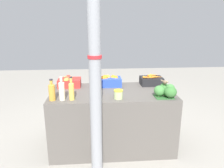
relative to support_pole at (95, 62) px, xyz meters
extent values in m
plane|color=gray|center=(0.21, 0.69, -1.30)|extent=(10.00, 10.00, 0.00)
cube|color=#56514C|center=(0.21, 0.69, -0.91)|extent=(1.58, 0.83, 0.78)
cylinder|color=gray|center=(0.00, 0.00, 0.00)|extent=(0.12, 0.12, 2.61)
cylinder|color=red|center=(0.00, 0.00, 0.05)|extent=(0.13, 0.13, 0.03)
cube|color=red|center=(-0.36, 0.96, -0.47)|extent=(0.31, 0.23, 0.11)
sphere|color=#9EBC42|center=(-0.42, 1.01, -0.42)|extent=(0.06, 0.06, 0.06)
sphere|color=#9EBC42|center=(-0.39, 0.88, -0.41)|extent=(0.07, 0.07, 0.07)
sphere|color=#BC562D|center=(-0.40, 0.96, -0.41)|extent=(0.08, 0.08, 0.08)
sphere|color=red|center=(-0.37, 0.98, -0.41)|extent=(0.08, 0.08, 0.08)
sphere|color=red|center=(-0.38, 1.03, -0.41)|extent=(0.08, 0.08, 0.08)
sphere|color=#BC562D|center=(-0.40, 0.91, -0.42)|extent=(0.06, 0.06, 0.06)
sphere|color=red|center=(-0.42, 0.93, -0.42)|extent=(0.08, 0.08, 0.08)
sphere|color=#BC562D|center=(-0.38, 0.94, -0.42)|extent=(0.07, 0.07, 0.07)
sphere|color=#BC562D|center=(-0.34, 0.98, -0.42)|extent=(0.07, 0.07, 0.07)
cube|color=#2847B7|center=(0.21, 0.96, -0.47)|extent=(0.31, 0.23, 0.11)
sphere|color=orange|center=(0.14, 0.97, -0.41)|extent=(0.08, 0.08, 0.08)
sphere|color=orange|center=(0.18, 1.01, -0.42)|extent=(0.08, 0.08, 0.08)
sphere|color=orange|center=(0.26, 1.00, -0.42)|extent=(0.08, 0.08, 0.08)
sphere|color=orange|center=(0.14, 1.00, -0.42)|extent=(0.07, 0.07, 0.07)
sphere|color=orange|center=(0.10, 0.95, -0.41)|extent=(0.08, 0.08, 0.08)
sphere|color=orange|center=(0.29, 0.98, -0.43)|extent=(0.08, 0.08, 0.08)
cube|color=black|center=(0.80, 0.96, -0.47)|extent=(0.31, 0.23, 0.11)
cone|color=orange|center=(0.83, 0.94, -0.40)|extent=(0.13, 0.04, 0.02)
cone|color=orange|center=(0.74, 0.88, -0.39)|extent=(0.16, 0.08, 0.03)
cone|color=orange|center=(0.87, 1.03, -0.40)|extent=(0.14, 0.06, 0.02)
cone|color=orange|center=(0.74, 0.93, -0.40)|extent=(0.13, 0.06, 0.03)
cone|color=orange|center=(0.82, 0.98, -0.39)|extent=(0.16, 0.05, 0.02)
cone|color=orange|center=(0.87, 0.90, -0.39)|extent=(0.15, 0.04, 0.03)
cone|color=orange|center=(0.84, 0.92, -0.40)|extent=(0.16, 0.03, 0.03)
cone|color=orange|center=(0.84, 1.05, -0.40)|extent=(0.15, 0.06, 0.02)
cube|color=#2D602D|center=(0.82, 0.42, -0.52)|extent=(0.22, 0.18, 0.01)
ellipsoid|color=#387033|center=(0.83, 0.45, -0.43)|extent=(0.11, 0.11, 0.15)
cylinder|color=#B2C693|center=(0.83, 0.45, -0.50)|extent=(0.03, 0.03, 0.02)
ellipsoid|color=#2D602D|center=(0.87, 0.39, -0.44)|extent=(0.14, 0.14, 0.11)
cylinder|color=#B2C693|center=(0.87, 0.39, -0.50)|extent=(0.03, 0.03, 0.02)
ellipsoid|color=#387033|center=(0.88, 0.37, -0.44)|extent=(0.15, 0.15, 0.13)
cylinder|color=#B2C693|center=(0.88, 0.37, -0.50)|extent=(0.03, 0.03, 0.02)
ellipsoid|color=#427F3D|center=(0.89, 0.41, -0.43)|extent=(0.12, 0.12, 0.13)
cylinder|color=#B2C693|center=(0.89, 0.41, -0.50)|extent=(0.03, 0.03, 0.02)
ellipsoid|color=#427F3D|center=(0.77, 0.43, -0.44)|extent=(0.13, 0.13, 0.13)
cylinder|color=#B2C693|center=(0.77, 0.43, -0.50)|extent=(0.03, 0.03, 0.02)
cylinder|color=gold|center=(-0.50, 0.42, -0.43)|extent=(0.08, 0.08, 0.18)
cone|color=gold|center=(-0.50, 0.42, -0.33)|extent=(0.08, 0.08, 0.02)
cylinder|color=gold|center=(-0.50, 0.42, -0.30)|extent=(0.03, 0.03, 0.04)
cylinder|color=#2D2D33|center=(-0.50, 0.42, -0.28)|extent=(0.04, 0.04, 0.01)
cylinder|color=beige|center=(-0.39, 0.42, -0.42)|extent=(0.07, 0.07, 0.21)
cone|color=beige|center=(-0.39, 0.42, -0.31)|extent=(0.07, 0.07, 0.02)
cylinder|color=beige|center=(-0.39, 0.42, -0.28)|extent=(0.03, 0.03, 0.04)
cylinder|color=silver|center=(-0.39, 0.42, -0.25)|extent=(0.04, 0.04, 0.01)
cylinder|color=gold|center=(-0.28, 0.42, -0.43)|extent=(0.06, 0.06, 0.19)
cone|color=gold|center=(-0.28, 0.42, -0.32)|extent=(0.06, 0.06, 0.02)
cylinder|color=gold|center=(-0.28, 0.42, -0.28)|extent=(0.03, 0.03, 0.05)
cylinder|color=#2D2D33|center=(-0.28, 0.42, -0.25)|extent=(0.03, 0.03, 0.01)
cylinder|color=#B2C684|center=(0.27, 0.41, -0.48)|extent=(0.11, 0.11, 0.09)
cylinder|color=gold|center=(0.27, 0.41, -0.42)|extent=(0.11, 0.11, 0.01)
cube|color=#4C3D2D|center=(0.82, 0.40, -0.35)|extent=(0.02, 0.02, 0.01)
ellipsoid|color=#7A664C|center=(0.82, 0.40, -0.33)|extent=(0.06, 0.08, 0.04)
sphere|color=#897556|center=(0.83, 0.36, -0.31)|extent=(0.03, 0.03, 0.03)
cone|color=#4C3D28|center=(0.84, 0.35, -0.31)|extent=(0.01, 0.02, 0.01)
cube|color=#7A664C|center=(0.80, 0.45, -0.32)|extent=(0.03, 0.04, 0.01)
camera|label=1|loc=(0.00, -2.01, 0.37)|focal=35.00mm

